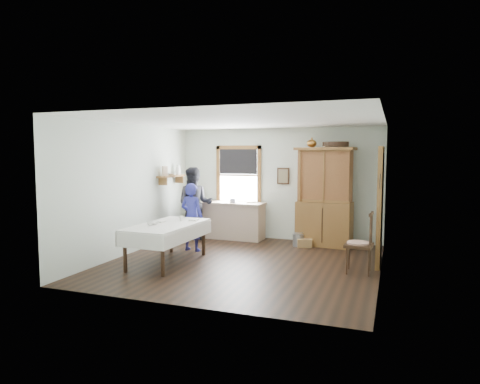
# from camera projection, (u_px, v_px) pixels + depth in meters

# --- Properties ---
(room) EXTENTS (5.01, 5.01, 2.70)m
(room) POSITION_uv_depth(u_px,v_px,m) (243.00, 193.00, 8.08)
(room) COLOR black
(room) RESTS_ON ground
(window) EXTENTS (1.18, 0.07, 1.48)m
(window) POSITION_uv_depth(u_px,v_px,m) (239.00, 172.00, 10.70)
(window) COLOR white
(window) RESTS_ON room
(doorway) EXTENTS (0.09, 1.14, 2.22)m
(doorway) POSITION_uv_depth(u_px,v_px,m) (381.00, 203.00, 8.06)
(doorway) COLOR #494134
(doorway) RESTS_ON room
(wall_shelf) EXTENTS (0.24, 1.00, 0.44)m
(wall_shelf) POSITION_uv_depth(u_px,v_px,m) (172.00, 175.00, 10.31)
(wall_shelf) COLOR brown
(wall_shelf) RESTS_ON room
(framed_picture) EXTENTS (0.30, 0.04, 0.40)m
(framed_picture) POSITION_uv_depth(u_px,v_px,m) (283.00, 176.00, 10.32)
(framed_picture) COLOR #382213
(framed_picture) RESTS_ON room
(rug_beater) EXTENTS (0.01, 0.27, 0.27)m
(rug_beater) POSITION_uv_depth(u_px,v_px,m) (380.00, 175.00, 7.50)
(rug_beater) COLOR black
(rug_beater) RESTS_ON room
(work_counter) EXTENTS (1.59, 0.64, 0.90)m
(work_counter) POSITION_uv_depth(u_px,v_px,m) (233.00, 220.00, 10.52)
(work_counter) COLOR tan
(work_counter) RESTS_ON room
(china_hutch) EXTENTS (1.36, 0.73, 2.23)m
(china_hutch) POSITION_uv_depth(u_px,v_px,m) (325.00, 197.00, 9.66)
(china_hutch) COLOR brown
(china_hutch) RESTS_ON room
(dining_table) EXTENTS (1.04, 1.91, 0.75)m
(dining_table) POSITION_uv_depth(u_px,v_px,m) (167.00, 244.00, 8.15)
(dining_table) COLOR white
(dining_table) RESTS_ON room
(spindle_chair) EXTENTS (0.54, 0.54, 1.08)m
(spindle_chair) POSITION_uv_depth(u_px,v_px,m) (359.00, 242.00, 7.47)
(spindle_chair) COLOR #382213
(spindle_chair) RESTS_ON room
(pail) EXTENTS (0.30, 0.30, 0.27)m
(pail) POSITION_uv_depth(u_px,v_px,m) (298.00, 240.00, 9.69)
(pail) COLOR gray
(pail) RESTS_ON room
(wicker_basket) EXTENTS (0.38, 0.32, 0.19)m
(wicker_basket) POSITION_uv_depth(u_px,v_px,m) (304.00, 243.00, 9.57)
(wicker_basket) COLOR #9F7448
(wicker_basket) RESTS_ON room
(woman_blue) EXTENTS (0.53, 0.38, 1.36)m
(woman_blue) POSITION_uv_depth(u_px,v_px,m) (192.00, 219.00, 9.18)
(woman_blue) COLOR navy
(woman_blue) RESTS_ON room
(figure_dark) EXTENTS (0.95, 0.84, 1.64)m
(figure_dark) POSITION_uv_depth(u_px,v_px,m) (195.00, 207.00, 10.23)
(figure_dark) COLOR black
(figure_dark) RESTS_ON room
(table_cup_a) EXTENTS (0.15, 0.15, 0.09)m
(table_cup_a) POSITION_uv_depth(u_px,v_px,m) (150.00, 223.00, 7.91)
(table_cup_a) COLOR white
(table_cup_a) RESTS_ON dining_table
(table_cup_b) EXTENTS (0.13, 0.13, 0.09)m
(table_cup_b) POSITION_uv_depth(u_px,v_px,m) (181.00, 218.00, 8.51)
(table_cup_b) COLOR white
(table_cup_b) RESTS_ON dining_table
(table_bowl) EXTENTS (0.28, 0.28, 0.06)m
(table_bowl) POSITION_uv_depth(u_px,v_px,m) (153.00, 223.00, 8.07)
(table_bowl) COLOR white
(table_bowl) RESTS_ON dining_table
(counter_book) EXTENTS (0.21, 0.26, 0.02)m
(counter_book) POSITION_uv_depth(u_px,v_px,m) (247.00, 202.00, 10.47)
(counter_book) COLOR #74694D
(counter_book) RESTS_ON work_counter
(counter_bowl) EXTENTS (0.24, 0.24, 0.06)m
(counter_bowl) POSITION_uv_depth(u_px,v_px,m) (234.00, 201.00, 10.55)
(counter_bowl) COLOR white
(counter_bowl) RESTS_ON work_counter
(shelf_bowl) EXTENTS (0.22, 0.22, 0.05)m
(shelf_bowl) POSITION_uv_depth(u_px,v_px,m) (172.00, 174.00, 10.32)
(shelf_bowl) COLOR white
(shelf_bowl) RESTS_ON wall_shelf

